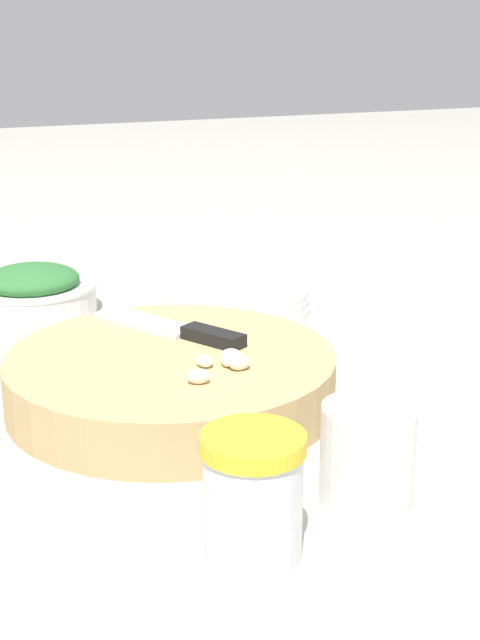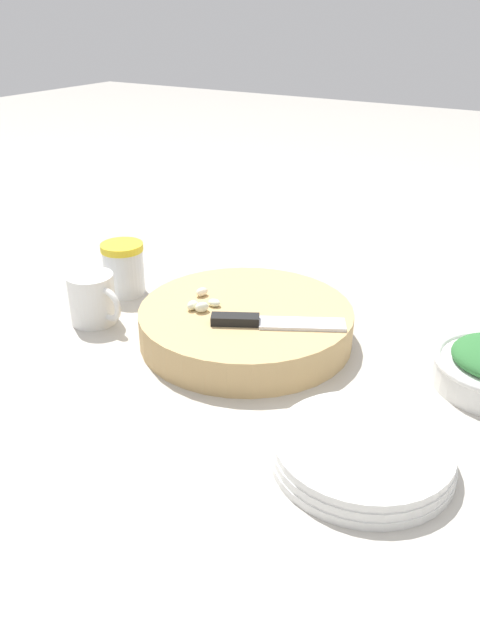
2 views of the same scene
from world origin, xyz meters
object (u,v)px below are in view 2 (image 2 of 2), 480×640
garlic_cloves (202,303)px  spice_jar (124,268)px  chef_knife (270,322)px  plate_stack (362,452)px  coffee_mug (93,299)px  cutting_board (246,324)px

garlic_cloves → spice_jar: bearing=-17.0°
chef_knife → plate_stack: chef_knife is taller
coffee_mug → garlic_cloves: bearing=-165.4°
chef_knife → garlic_cloves: garlic_cloves is taller
plate_stack → coffee_mug: bearing=-11.6°
chef_knife → garlic_cloves: size_ratio=2.57×
cutting_board → plate_stack: cutting_board is taller
chef_knife → coffee_mug: (0.29, 0.05, -0.02)m
spice_jar → garlic_cloves: bearing=163.0°
cutting_board → plate_stack: size_ratio=1.57×
spice_jar → coffee_mug: spice_jar is taller
chef_knife → plate_stack: 0.25m
garlic_cloves → spice_jar: 0.22m
coffee_mug → spice_jar: bearing=-73.8°
chef_knife → garlic_cloves: (0.11, 0.00, 0.00)m
coffee_mug → plate_stack: size_ratio=0.51×
spice_jar → plate_stack: spice_jar is taller
cutting_board → spice_jar: 0.27m
spice_jar → cutting_board: bearing=172.5°
cutting_board → spice_jar: spice_jar is taller
cutting_board → spice_jar: size_ratio=3.49×
plate_stack → spice_jar: bearing=-21.9°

